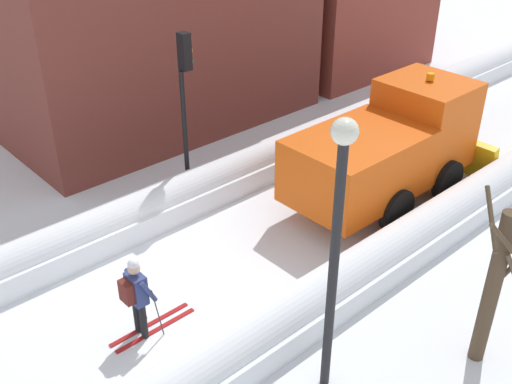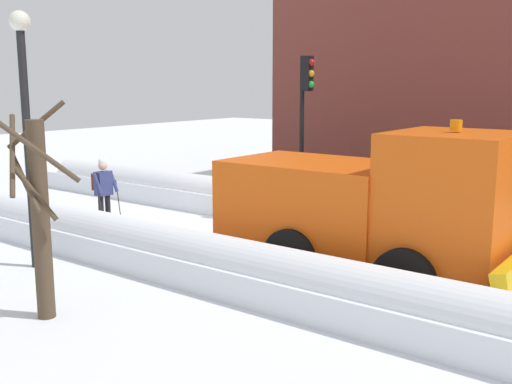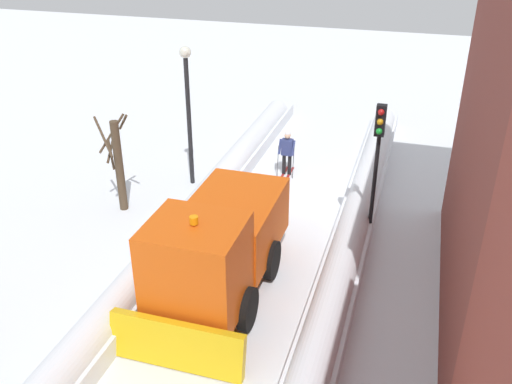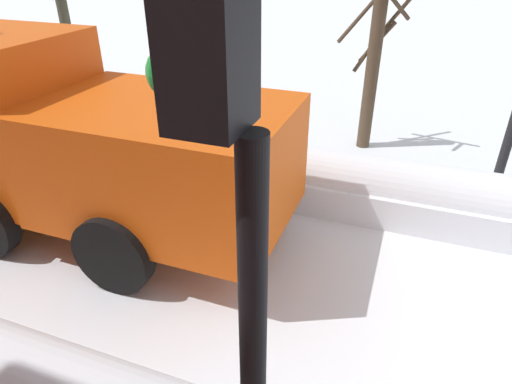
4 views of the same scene
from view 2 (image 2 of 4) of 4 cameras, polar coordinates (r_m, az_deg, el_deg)
The scene contains 6 objects.
building_brick_near at distance 20.11m, azimuth 19.41°, elevation 13.61°, with size 6.79×10.02×10.14m.
plow_truck at distance 11.35m, azimuth 11.35°, elevation -1.29°, with size 3.20×5.98×3.12m.
skier at distance 16.23m, azimuth -14.22°, elevation 0.35°, with size 0.62×1.80×1.81m.
traffic_light_pole at distance 16.07m, azimuth 4.67°, elevation 8.02°, with size 0.28×0.42×4.40m.
street_lamp at distance 12.74m, azimuth -20.96°, elevation 7.42°, with size 0.40×0.40×5.07m.
bare_tree_near at distance 9.98m, azimuth -19.81°, elevation -1.87°, with size 1.28×1.40×3.46m.
Camera 2 is at (10.57, 11.23, 3.72)m, focal length 42.32 mm.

